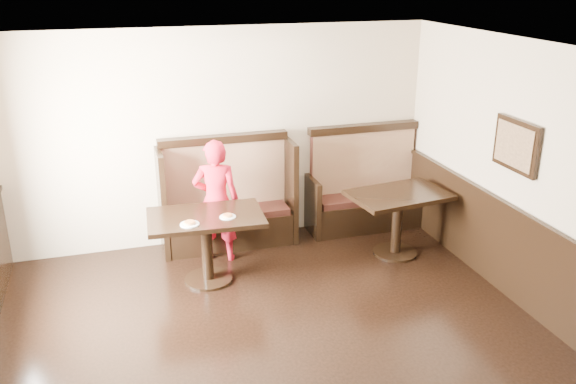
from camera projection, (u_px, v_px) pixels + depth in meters
name	position (u px, v px, depth m)	size (l,w,h in m)	color
room_shell	(264.00, 321.00, 5.14)	(7.00, 7.00, 7.00)	tan
booth_main	(228.00, 206.00, 7.98)	(1.75, 0.72, 1.45)	black
booth_neighbor	(365.00, 194.00, 8.52)	(1.65, 0.72, 1.45)	black
table_main	(206.00, 231.00, 6.96)	(1.35, 0.89, 0.83)	black
table_neighbor	(398.00, 209.00, 7.63)	(1.29, 0.93, 0.83)	black
child	(216.00, 201.00, 7.44)	(0.57, 0.37, 1.56)	red
pizza_plate_left	(190.00, 223.00, 6.64)	(0.21, 0.21, 0.04)	white
pizza_plate_right	(228.00, 216.00, 6.84)	(0.19, 0.19, 0.03)	white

